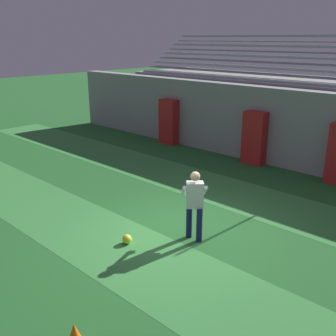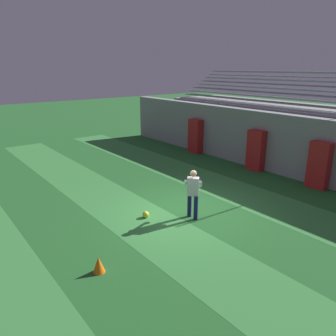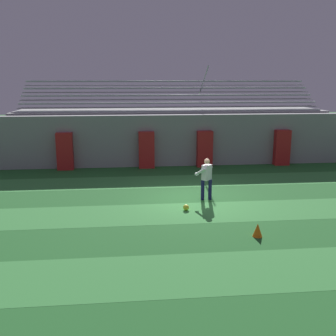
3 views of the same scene
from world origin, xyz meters
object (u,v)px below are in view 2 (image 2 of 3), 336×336
padding_pillar_far_left (195,136)px  traffic_cone (99,265)px  goalkeeper (193,191)px  padding_pillar_gate_right (319,165)px  soccer_ball (146,214)px  padding_pillar_gate_left (256,150)px

padding_pillar_far_left → traffic_cone: padding_pillar_far_left is taller
padding_pillar_far_left → goalkeeper: padding_pillar_far_left is taller
goalkeeper → traffic_cone: goalkeeper is taller
padding_pillar_gate_right → goalkeeper: padding_pillar_gate_right is taller
soccer_ball → padding_pillar_far_left: bearing=126.8°
soccer_ball → traffic_cone: 3.20m
padding_pillar_gate_right → padding_pillar_far_left: size_ratio=1.00×
padding_pillar_gate_left → soccer_ball: 7.34m
padding_pillar_far_left → soccer_ball: (5.39, -7.21, -0.87)m
padding_pillar_gate_right → soccer_ball: padding_pillar_gate_right is taller
padding_pillar_gate_right → traffic_cone: 9.88m
padding_pillar_gate_left → padding_pillar_gate_right: bearing=0.0°
padding_pillar_far_left → goalkeeper: 8.73m
padding_pillar_gate_right → soccer_ball: 7.55m
soccer_ball → traffic_cone: size_ratio=0.52×
padding_pillar_far_left → soccer_ball: 9.04m
traffic_cone → padding_pillar_gate_right: bearing=88.5°
padding_pillar_gate_left → traffic_cone: padding_pillar_gate_left is taller
padding_pillar_far_left → padding_pillar_gate_right: bearing=0.0°
goalkeeper → soccer_ball: bearing=-128.5°
padding_pillar_gate_left → padding_pillar_far_left: same height
padding_pillar_far_left → goalkeeper: (6.36, -5.98, -0.02)m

